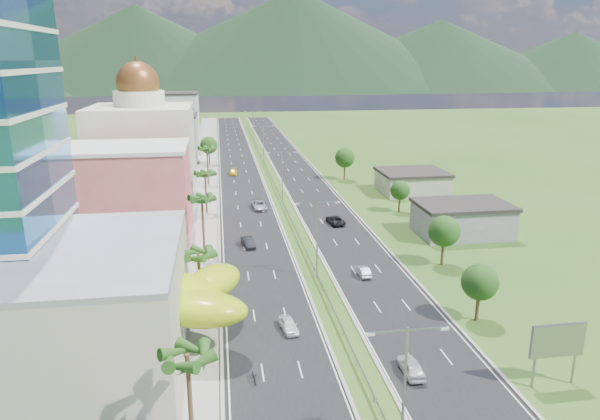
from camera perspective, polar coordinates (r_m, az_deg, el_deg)
name	(u,v)px	position (r m, az deg, el deg)	size (l,w,h in m)	color
ground	(332,310)	(65.43, 3.40, -10.64)	(500.00, 500.00, 0.00)	#2D5119
road_left	(239,167)	(150.15, -6.57, 4.56)	(11.00, 260.00, 0.04)	black
road_right	(292,166)	(151.40, -0.87, 4.75)	(11.00, 260.00, 0.04)	black
sidewalk_left	(204,168)	(150.13, -10.21, 4.42)	(7.00, 260.00, 0.12)	gray
median_guardrail	(272,178)	(132.91, -3.03, 3.43)	(0.10, 216.06, 0.76)	gray
streetlight_median_a	(405,381)	(41.20, 11.11, -17.43)	(6.04, 0.25, 11.00)	gray
streetlight_median_b	(317,231)	(71.95, 1.84, -2.30)	(6.04, 0.25, 11.00)	gray
streetlight_median_c	(282,172)	(110.25, -1.93, 4.11)	(6.04, 0.25, 11.00)	gray
streetlight_median_d	(263,140)	(154.37, -3.92, 7.47)	(6.04, 0.25, 11.00)	gray
streetlight_median_e	(253,122)	(198.88, -5.04, 9.32)	(6.04, 0.25, 11.00)	gray
mall_podium	(26,309)	(59.67, -27.21, -9.38)	(30.00, 24.00, 11.00)	#BDB29C
lime_canopy	(154,297)	(58.91, -15.30, -8.97)	(18.00, 15.00, 7.40)	#9ABD12
pink_shophouse	(127,194)	(93.09, -17.95, 1.62)	(20.00, 15.00, 15.00)	#D15657
domed_building	(143,149)	(114.66, -16.38, 6.28)	(20.00, 20.00, 28.70)	beige
midrise_grey	(161,146)	(139.58, -14.58, 6.63)	(16.00, 15.00, 16.00)	gray
midrise_beige	(169,139)	(161.46, -13.80, 7.33)	(16.00, 15.00, 13.00)	#BDB29C
midrise_white	(174,122)	(183.89, -13.27, 9.14)	(16.00, 15.00, 18.00)	silver
billboard	(557,342)	(54.98, 25.77, -12.59)	(5.20, 0.35, 6.20)	gray
shed_near	(462,220)	(95.47, 16.89, -1.07)	(15.00, 10.00, 5.00)	gray
shed_far	(412,183)	(123.00, 11.84, 2.85)	(14.00, 12.00, 4.40)	#BDB29C
palm_tree_a	(187,360)	(41.17, -11.92, -15.41)	(3.60, 3.60, 9.10)	#47301C
palm_tree_b	(198,256)	(63.27, -10.80, -4.88)	(3.60, 3.60, 8.10)	#47301C
palm_tree_c	(202,201)	(81.91, -10.42, 0.98)	(3.60, 3.60, 9.60)	#47301C
palm_tree_d	(205,175)	(104.51, -10.09, 3.67)	(3.60, 3.60, 8.60)	#47301C
palm_tree_e	(207,150)	(128.94, -9.90, 6.31)	(3.60, 3.60, 9.40)	#47301C
leafy_tree_lfar	(209,145)	(154.06, -9.71, 6.82)	(4.90, 4.90, 8.05)	#47301C
leafy_tree_ra	(480,282)	(64.31, 18.64, -7.31)	(4.20, 4.20, 6.90)	#47301C
leafy_tree_rb	(444,231)	(79.76, 15.13, -2.21)	(4.55, 4.55, 7.47)	#47301C
leafy_tree_rc	(400,190)	(106.11, 10.63, 2.07)	(3.85, 3.85, 6.33)	#47301C
leafy_tree_rd	(345,158)	(132.94, 4.81, 5.58)	(4.90, 4.90, 8.05)	#47301C
mountain_ridge	(295,91)	(513.21, -0.52, 12.59)	(860.00, 140.00, 90.00)	black
car_white_near_left	(289,325)	(60.58, -1.23, -12.14)	(1.62, 4.02, 1.37)	white
car_dark_left	(248,242)	(86.26, -5.56, -3.43)	(1.57, 4.51, 1.48)	black
car_silver_mid_left	(259,205)	(107.37, -4.38, 0.50)	(2.60, 5.64, 1.57)	#A2A5A9
car_yellow_far_left	(233,172)	(140.44, -7.13, 4.05)	(1.93, 4.75, 1.38)	gold
car_white_near_right	(411,366)	(54.27, 11.75, -16.02)	(1.78, 4.43, 1.51)	silver
car_silver_right	(363,271)	(75.27, 6.75, -6.49)	(1.37, 3.93, 1.30)	#B1B3B9
car_dark_far_right	(335,220)	(97.78, 3.78, -1.06)	(2.44, 5.29, 1.47)	black
motorcycle	(254,375)	(52.41, -4.91, -17.12)	(0.61, 2.01, 1.28)	black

